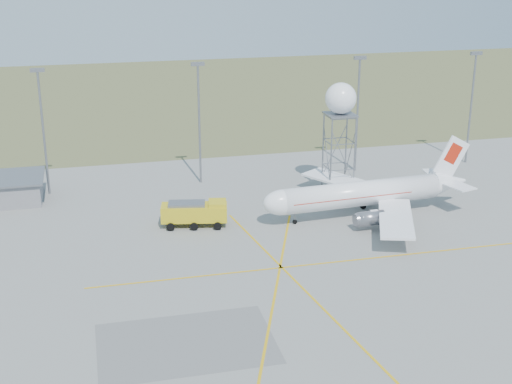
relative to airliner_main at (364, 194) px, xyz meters
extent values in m
cube|color=brown|center=(-11.05, 95.36, -3.45)|extent=(400.00, 120.00, 0.03)
cylinder|color=gray|center=(-46.05, 21.36, 6.53)|extent=(0.36, 0.36, 20.00)
cube|color=gray|center=(-46.05, 21.36, 16.73)|extent=(2.20, 0.50, 0.60)
cylinder|color=gray|center=(-21.05, 21.36, 6.53)|extent=(0.36, 0.36, 20.00)
cube|color=gray|center=(-21.05, 21.36, 16.73)|extent=(2.20, 0.50, 0.60)
cylinder|color=gray|center=(6.95, 21.36, 6.53)|extent=(0.36, 0.36, 20.00)
cube|color=gray|center=(6.95, 21.36, 16.73)|extent=(2.20, 0.50, 0.60)
cylinder|color=gray|center=(28.95, 21.36, 6.53)|extent=(0.36, 0.36, 20.00)
cube|color=gray|center=(28.95, 21.36, 16.73)|extent=(2.20, 0.50, 0.60)
cylinder|color=white|center=(-0.57, -0.04, 0.10)|extent=(24.60, 5.48, 3.75)
ellipsoid|color=white|center=(-12.74, -0.91, 0.10)|extent=(6.26, 4.17, 3.75)
cube|color=black|center=(-13.86, -0.99, 0.66)|extent=(1.57, 2.16, 0.92)
cone|color=white|center=(14.41, 1.03, 0.38)|extent=(5.88, 4.15, 3.75)
cube|color=white|center=(14.41, 1.03, 4.32)|extent=(6.02, 0.71, 7.06)
cube|color=red|center=(14.59, 1.04, 4.98)|extent=(3.25, 0.55, 3.62)
cube|color=white|center=(13.72, 3.99, 0.85)|extent=(3.36, 5.36, 0.17)
cube|color=white|center=(14.15, -2.00, 0.85)|extent=(3.36, 5.36, 0.17)
cube|color=white|center=(0.23, 8.48, -0.84)|extent=(11.42, 15.25, 0.34)
cube|color=white|center=(1.44, -8.36, -0.84)|extent=(9.78, 15.61, 0.34)
cylinder|color=slate|center=(-1.89, 5.32, -1.69)|extent=(4.08, 2.43, 2.16)
cylinder|color=slate|center=(-1.12, -5.54, -1.69)|extent=(4.08, 2.43, 2.16)
cube|color=red|center=(-2.44, -0.17, 0.19)|extent=(18.99, 5.12, 0.11)
cylinder|color=black|center=(-10.86, -0.78, -3.05)|extent=(0.70, 0.70, 0.84)
cube|color=black|center=(1.30, 0.09, -3.05)|extent=(1.34, 5.68, 0.84)
cylinder|color=gray|center=(1.30, 0.09, -2.62)|extent=(0.24, 0.24, 1.69)
cylinder|color=gray|center=(-1.96, 9.43, 3.01)|extent=(0.24, 0.24, 12.95)
cylinder|color=gray|center=(2.03, 9.43, 3.01)|extent=(0.24, 0.24, 12.95)
cylinder|color=gray|center=(2.03, 13.42, 3.01)|extent=(0.24, 0.24, 12.95)
cylinder|color=gray|center=(-1.96, 13.42, 3.01)|extent=(0.24, 0.24, 12.95)
cube|color=gray|center=(0.04, 11.43, 9.48)|extent=(4.59, 4.59, 0.25)
sphere|color=white|center=(0.04, 11.43, 12.07)|extent=(4.98, 4.98, 4.98)
cube|color=gold|center=(-25.22, 1.87, -1.38)|extent=(9.83, 4.85, 2.30)
cube|color=gold|center=(-21.93, 1.24, -0.44)|extent=(3.02, 3.35, 1.46)
cube|color=black|center=(-21.21, 1.10, -0.33)|extent=(0.62, 2.69, 1.05)
cube|color=gray|center=(-26.24, 2.07, -0.02)|extent=(5.60, 3.45, 0.42)
camera|label=1|loc=(-39.09, -93.18, 35.28)|focal=50.00mm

